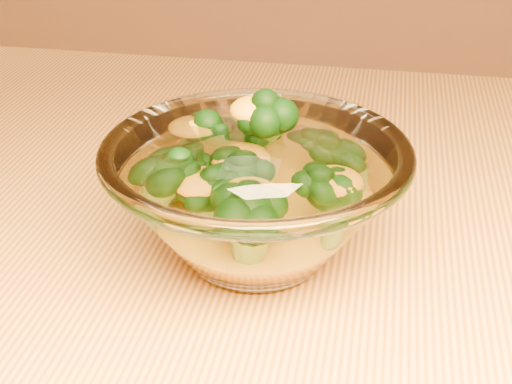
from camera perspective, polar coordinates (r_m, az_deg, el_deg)
table at (r=0.54m, az=5.19°, el=-14.76°), size 1.20×0.80×0.75m
glass_bowl at (r=0.46m, az=0.00°, el=-0.46°), size 0.20×0.20×0.09m
cheese_sauce at (r=0.47m, az=0.00°, el=-2.42°), size 0.11×0.11×0.03m
broccoli_heap at (r=0.46m, az=-0.82°, el=1.46°), size 0.13×0.13×0.08m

